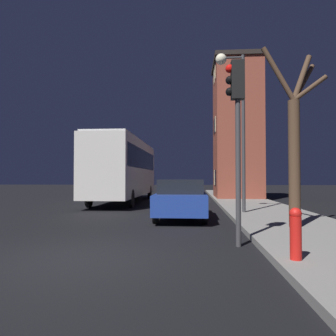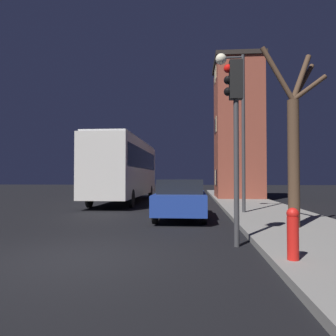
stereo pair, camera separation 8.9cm
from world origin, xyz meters
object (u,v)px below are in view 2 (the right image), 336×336
car_near_lane (181,198)px  car_mid_lane (179,191)px  fire_hydrant (293,232)px  bare_tree (294,141)px  bus (125,166)px  streetlamp (234,99)px  car_far_lane (185,187)px  traffic_light (235,113)px

car_near_lane → car_mid_lane: bearing=93.3°
fire_hydrant → bare_tree: bearing=72.9°
bus → car_near_lane: bearing=-63.7°
streetlamp → car_far_lane: (-2.42, 13.58, -4.07)m
streetlamp → fire_hydrant: 8.81m
car_mid_lane → fire_hydrant: size_ratio=5.18×
bare_tree → car_mid_lane: 11.21m
car_mid_lane → fire_hydrant: car_mid_lane is taller
car_near_lane → fire_hydrant: car_near_lane is taller
car_far_lane → bus: bearing=-117.7°
bus → fire_hydrant: (6.07, -14.54, -1.66)m
traffic_light → bus: 13.86m
traffic_light → car_near_lane: 5.69m
streetlamp → fire_hydrant: streetlamp is taller
streetlamp → car_near_lane: streetlamp is taller
bus → fire_hydrant: size_ratio=12.42×
bare_tree → bus: bare_tree is taller
streetlamp → traffic_light: size_ratio=1.53×
car_near_lane → bus: bearing=116.3°
car_mid_lane → bare_tree: bearing=-69.6°
car_near_lane → car_far_lane: size_ratio=1.13×
bare_tree → bus: 12.89m
bare_tree → fire_hydrant: bare_tree is taller
car_mid_lane → car_far_lane: car_far_lane is taller
bus → car_near_lane: bus is taller
bare_tree → car_far_lane: bearing=102.0°
bare_tree → car_far_lane: (-3.70, 17.45, -1.89)m
traffic_light → fire_hydrant: traffic_light is taller
car_near_lane → fire_hydrant: bearing=-71.8°
traffic_light → car_far_lane: bearing=95.0°
car_far_lane → fire_hydrant: 21.48m
bus → car_far_lane: 7.83m
streetlamp → traffic_light: (-0.69, -6.01, -1.72)m
streetlamp → car_far_lane: bearing=100.1°
fire_hydrant → car_mid_lane: bearing=100.5°
streetlamp → fire_hydrant: size_ratio=7.27×
bus → car_near_lane: 8.82m
streetlamp → traffic_light: streetlamp is taller
car_mid_lane → traffic_light: bearing=-81.5°
bare_tree → streetlamp: bearing=108.2°
bare_tree → car_mid_lane: (-3.84, 10.36, -1.90)m
traffic_light → bus: traffic_light is taller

